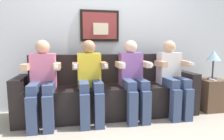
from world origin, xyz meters
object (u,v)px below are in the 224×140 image
object	(u,v)px
couch	(110,94)
person_right_center	(133,76)
person_left_center	(90,77)
spare_remote_on_table	(213,80)
person_leftmost	(43,79)
table_lamp	(214,57)
person_rightmost	(172,75)
side_table_right	(211,94)

from	to	relation	value
couch	person_right_center	xyz separation A→B (m)	(0.31, -0.17, 0.29)
person_left_center	person_right_center	world-z (taller)	same
couch	spare_remote_on_table	distance (m)	1.60
person_right_center	person_leftmost	bearing A→B (deg)	179.98
person_leftmost	table_lamp	bearing A→B (deg)	1.39
person_left_center	couch	bearing A→B (deg)	28.95
person_left_center	person_right_center	size ratio (longest dim) A/B	1.00
couch	person_rightmost	size ratio (longest dim) A/B	2.34
person_right_center	person_rightmost	distance (m)	0.61
person_leftmost	spare_remote_on_table	bearing A→B (deg)	-1.15
side_table_right	spare_remote_on_table	distance (m)	0.29
person_leftmost	table_lamp	world-z (taller)	person_leftmost
person_leftmost	couch	bearing A→B (deg)	10.42
person_rightmost	side_table_right	xyz separation A→B (m)	(0.73, 0.06, -0.36)
couch	table_lamp	distance (m)	1.75
table_lamp	spare_remote_on_table	xyz separation A→B (m)	(-0.08, -0.11, -0.35)
person_leftmost	person_right_center	world-z (taller)	same
person_right_center	person_rightmost	world-z (taller)	same
person_leftmost	person_rightmost	distance (m)	1.84
person_left_center	side_table_right	bearing A→B (deg)	1.80
person_leftmost	person_rightmost	world-z (taller)	same
couch	person_right_center	world-z (taller)	person_right_center
person_left_center	spare_remote_on_table	xyz separation A→B (m)	(1.88, -0.05, -0.10)
person_left_center	spare_remote_on_table	bearing A→B (deg)	-1.51
person_left_center	person_right_center	distance (m)	0.61
side_table_right	table_lamp	bearing A→B (deg)	8.64
couch	person_rightmost	world-z (taller)	person_rightmost
person_leftmost	side_table_right	distance (m)	2.59
person_right_center	side_table_right	world-z (taller)	person_right_center
person_left_center	table_lamp	world-z (taller)	person_left_center
person_right_center	table_lamp	bearing A→B (deg)	2.67
person_left_center	table_lamp	xyz separation A→B (m)	(1.96, 0.06, 0.25)
side_table_right	table_lamp	distance (m)	0.61
couch	side_table_right	size ratio (longest dim) A/B	5.19
person_rightmost	side_table_right	size ratio (longest dim) A/B	2.22
person_leftmost	person_rightmost	size ratio (longest dim) A/B	1.00
person_right_center	person_rightmost	size ratio (longest dim) A/B	1.00
person_left_center	spare_remote_on_table	size ratio (longest dim) A/B	8.54
couch	table_lamp	bearing A→B (deg)	-3.67
person_rightmost	spare_remote_on_table	size ratio (longest dim) A/B	8.54
person_left_center	person_right_center	xyz separation A→B (m)	(0.61, 0.00, 0.00)
couch	person_rightmost	distance (m)	0.98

